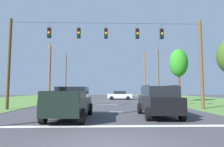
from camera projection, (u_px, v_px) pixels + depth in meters
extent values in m
cube|color=white|center=(108.00, 126.00, 9.14)|extent=(14.83, 0.45, 0.01)
cube|color=white|center=(107.00, 112.00, 15.12)|extent=(2.50, 0.15, 0.01)
cube|color=white|center=(107.00, 105.00, 22.47)|extent=(2.50, 0.15, 0.01)
cube|color=white|center=(107.00, 101.00, 29.82)|extent=(2.50, 0.15, 0.01)
cube|color=white|center=(107.00, 99.00, 37.76)|extent=(2.50, 0.15, 0.01)
cylinder|color=brown|center=(9.00, 63.00, 17.11)|extent=(0.30, 0.30, 8.30)
cylinder|color=brown|center=(201.00, 64.00, 17.64)|extent=(0.30, 0.30, 8.30)
cylinder|color=black|center=(107.00, 23.00, 17.70)|extent=(17.67, 0.02, 0.02)
cylinder|color=black|center=(49.00, 25.00, 17.52)|extent=(0.02, 0.02, 0.50)
cube|color=black|center=(49.00, 33.00, 17.45)|extent=(0.32, 0.24, 0.95)
cylinder|color=#310503|center=(49.00, 29.00, 17.34)|extent=(0.20, 0.04, 0.20)
cylinder|color=orange|center=(49.00, 32.00, 17.32)|extent=(0.20, 0.04, 0.20)
cylinder|color=black|center=(49.00, 36.00, 17.29)|extent=(0.20, 0.04, 0.20)
cylinder|color=black|center=(79.00, 25.00, 17.60)|extent=(0.02, 0.02, 0.50)
cube|color=black|center=(79.00, 33.00, 17.54)|extent=(0.32, 0.24, 0.95)
cylinder|color=#310503|center=(79.00, 30.00, 17.42)|extent=(0.20, 0.04, 0.20)
cylinder|color=orange|center=(79.00, 33.00, 17.40)|extent=(0.20, 0.04, 0.20)
cylinder|color=black|center=(79.00, 36.00, 17.37)|extent=(0.20, 0.04, 0.20)
cylinder|color=black|center=(106.00, 26.00, 17.68)|extent=(0.02, 0.02, 0.50)
cube|color=black|center=(106.00, 33.00, 17.61)|extent=(0.32, 0.24, 0.95)
cylinder|color=#310503|center=(106.00, 30.00, 17.50)|extent=(0.20, 0.04, 0.20)
cylinder|color=orange|center=(106.00, 33.00, 17.47)|extent=(0.20, 0.04, 0.20)
cylinder|color=black|center=(106.00, 36.00, 17.45)|extent=(0.20, 0.04, 0.20)
cylinder|color=black|center=(137.00, 26.00, 17.76)|extent=(0.02, 0.02, 0.50)
cube|color=black|center=(137.00, 34.00, 17.70)|extent=(0.32, 0.24, 0.95)
cylinder|color=#310503|center=(138.00, 30.00, 17.59)|extent=(0.20, 0.04, 0.20)
cylinder|color=orange|center=(138.00, 33.00, 17.56)|extent=(0.20, 0.04, 0.20)
cylinder|color=black|center=(138.00, 36.00, 17.54)|extent=(0.20, 0.04, 0.20)
cylinder|color=black|center=(161.00, 26.00, 17.83)|extent=(0.02, 0.02, 0.50)
cube|color=black|center=(162.00, 34.00, 17.77)|extent=(0.32, 0.24, 0.95)
cylinder|color=#310503|center=(162.00, 30.00, 17.66)|extent=(0.20, 0.04, 0.20)
cylinder|color=orange|center=(162.00, 33.00, 17.63)|extent=(0.20, 0.04, 0.20)
cylinder|color=black|center=(162.00, 37.00, 17.61)|extent=(0.20, 0.04, 0.20)
cube|color=black|center=(70.00, 105.00, 11.62)|extent=(2.15, 5.45, 0.85)
cube|color=black|center=(73.00, 92.00, 12.33)|extent=(1.90, 1.95, 0.70)
cube|color=black|center=(48.00, 95.00, 10.33)|extent=(0.17, 2.38, 0.45)
cube|color=black|center=(83.00, 95.00, 10.33)|extent=(0.17, 2.38, 0.45)
cube|color=black|center=(59.00, 96.00, 9.04)|extent=(1.96, 0.15, 0.45)
cylinder|color=black|center=(62.00, 109.00, 13.41)|extent=(0.30, 0.81, 0.80)
cylinder|color=black|center=(90.00, 109.00, 13.42)|extent=(0.30, 0.81, 0.80)
cylinder|color=black|center=(43.00, 116.00, 9.75)|extent=(0.30, 0.81, 0.80)
cylinder|color=black|center=(82.00, 116.00, 9.76)|extent=(0.30, 0.81, 0.80)
cube|color=black|center=(158.00, 104.00, 12.43)|extent=(2.09, 4.85, 0.95)
cube|color=black|center=(158.00, 91.00, 12.35)|extent=(1.89, 3.25, 0.65)
cylinder|color=black|center=(145.00, 86.00, 12.38)|extent=(0.13, 2.72, 0.05)
cylinder|color=black|center=(171.00, 86.00, 12.38)|extent=(0.13, 2.72, 0.05)
cylinder|color=black|center=(140.00, 108.00, 14.02)|extent=(0.28, 0.77, 0.76)
cylinder|color=black|center=(166.00, 108.00, 14.02)|extent=(0.28, 0.77, 0.76)
cylinder|color=black|center=(148.00, 114.00, 10.76)|extent=(0.28, 0.77, 0.76)
cylinder|color=black|center=(182.00, 114.00, 10.77)|extent=(0.28, 0.77, 0.76)
cube|color=silver|center=(68.00, 96.00, 33.76)|extent=(4.45, 2.20, 0.70)
cube|color=black|center=(68.00, 92.00, 33.81)|extent=(2.24, 1.81, 0.50)
cylinder|color=black|center=(77.00, 98.00, 34.53)|extent=(0.66, 0.28, 0.64)
cylinder|color=black|center=(74.00, 98.00, 32.74)|extent=(0.66, 0.28, 0.64)
cylinder|color=black|center=(62.00, 98.00, 34.71)|extent=(0.66, 0.28, 0.64)
cylinder|color=black|center=(58.00, 98.00, 32.92)|extent=(0.66, 0.28, 0.64)
cube|color=silver|center=(120.00, 96.00, 33.50)|extent=(4.43, 2.15, 0.70)
cube|color=black|center=(120.00, 92.00, 33.55)|extent=(2.23, 1.79, 0.50)
cylinder|color=black|center=(128.00, 98.00, 34.29)|extent=(0.66, 0.27, 0.64)
cylinder|color=black|center=(128.00, 98.00, 32.50)|extent=(0.66, 0.27, 0.64)
cylinder|color=black|center=(112.00, 98.00, 34.44)|extent=(0.66, 0.27, 0.64)
cylinder|color=black|center=(112.00, 98.00, 32.65)|extent=(0.66, 0.27, 0.64)
cylinder|color=brown|center=(158.00, 74.00, 32.78)|extent=(0.32, 0.32, 8.98)
cube|color=brown|center=(158.00, 51.00, 33.13)|extent=(0.12, 0.12, 2.32)
cylinder|color=#B2B7BC|center=(156.00, 51.00, 34.07)|extent=(0.08, 0.08, 0.12)
cylinder|color=#B2B7BC|center=(159.00, 49.00, 32.22)|extent=(0.08, 0.08, 0.12)
cylinder|color=brown|center=(145.00, 75.00, 43.36)|extent=(0.27, 0.27, 10.29)
cube|color=brown|center=(145.00, 54.00, 43.76)|extent=(0.12, 0.12, 1.89)
cylinder|color=#B2B7BC|center=(144.00, 55.00, 44.53)|extent=(0.08, 0.08, 0.12)
cylinder|color=#B2B7BC|center=(145.00, 53.00, 43.02)|extent=(0.08, 0.08, 0.12)
cube|color=brown|center=(145.00, 58.00, 43.69)|extent=(0.12, 0.12, 2.06)
cylinder|color=#B2B7BC|center=(144.00, 58.00, 44.52)|extent=(0.08, 0.08, 0.12)
cylinder|color=#B2B7BC|center=(145.00, 57.00, 42.88)|extent=(0.08, 0.08, 0.12)
cylinder|color=brown|center=(50.00, 73.00, 31.34)|extent=(0.34, 0.34, 8.97)
cube|color=brown|center=(50.00, 49.00, 31.69)|extent=(0.12, 0.12, 2.33)
cylinder|color=#B2B7BC|center=(52.00, 49.00, 32.63)|extent=(0.08, 0.08, 0.12)
cylinder|color=#B2B7BC|center=(49.00, 47.00, 30.77)|extent=(0.08, 0.08, 0.12)
cylinder|color=brown|center=(66.00, 76.00, 43.55)|extent=(0.29, 0.29, 9.63)
cube|color=brown|center=(66.00, 57.00, 43.93)|extent=(0.12, 0.12, 2.19)
cylinder|color=#B2B7BC|center=(67.00, 58.00, 44.81)|extent=(0.08, 0.08, 0.12)
cylinder|color=#B2B7BC|center=(65.00, 56.00, 43.06)|extent=(0.08, 0.08, 0.12)
cube|color=brown|center=(66.00, 61.00, 43.85)|extent=(0.12, 0.12, 2.17)
cylinder|color=#B2B7BC|center=(67.00, 61.00, 44.73)|extent=(0.08, 0.08, 0.12)
cylinder|color=#B2B7BC|center=(65.00, 60.00, 43.00)|extent=(0.08, 0.08, 0.12)
cylinder|color=brown|center=(179.00, 86.00, 28.02)|extent=(0.35, 0.35, 4.63)
ellipsoid|color=#2A8220|center=(178.00, 63.00, 28.32)|extent=(2.69, 2.69, 4.16)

